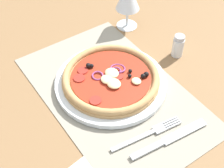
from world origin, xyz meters
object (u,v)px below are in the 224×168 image
(plate, at_px, (111,83))
(pizza, at_px, (111,78))
(knife, at_px, (170,139))
(fork, at_px, (150,133))
(pepper_shaker, at_px, (178,46))

(plate, distance_m, pizza, 0.02)
(plate, relative_size, knife, 1.43)
(plate, distance_m, fork, 0.18)
(plate, height_order, fork, plate)
(pizza, height_order, pepper_shaker, pepper_shaker)
(pepper_shaker, bearing_deg, fork, -54.13)
(plate, relative_size, pizza, 1.15)
(fork, relative_size, pepper_shaker, 2.69)
(pizza, bearing_deg, plate, 165.48)
(plate, xyz_separation_m, pizza, (0.00, -0.00, 0.02))
(plate, distance_m, knife, 0.22)
(pizza, distance_m, fork, 0.18)
(pizza, distance_m, knife, 0.22)
(plate, relative_size, pepper_shaker, 4.28)
(pizza, height_order, fork, pizza)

